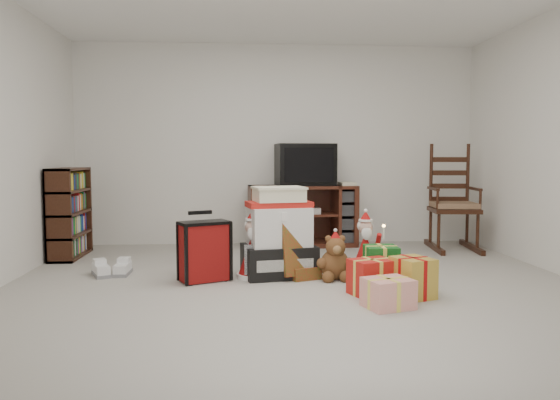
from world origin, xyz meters
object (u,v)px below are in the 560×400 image
Objects in this scene: teddy_bear at (335,260)px; bookshelf at (70,214)px; red_suitcase at (204,251)px; sneaker_pair at (112,270)px; mrs_claus_figurine at (253,251)px; santa_figurine at (365,250)px; crt_television at (305,165)px; tv_stand at (302,216)px; rocking_chair at (452,212)px; gift_pile at (279,238)px; gift_cluster at (384,277)px.

bookshelf is at bearing 154.24° from teddy_bear.
sneaker_pair is (-0.88, 0.31, -0.22)m from red_suitcase.
bookshelf reaches higher than mrs_claus_figurine.
crt_television is (-0.37, 1.69, 0.77)m from santa_figurine.
tv_stand is 1.85m from mrs_claus_figurine.
rocking_chair is 1.91m from santa_figurine.
sneaker_pair is (-2.36, 0.13, -0.18)m from santa_figurine.
gift_pile is 2.05× the size of teddy_bear.
tv_stand is 1.02× the size of rocking_chair.
tv_stand is 2.12× the size of mrs_claus_figurine.
mrs_claus_figurine is at bearing -114.45° from tv_stand.
sneaker_pair is at bearing -146.37° from crt_television.
gift_pile is at bearing 160.12° from teddy_bear.
red_suitcase is 0.86× the size of crt_television.
santa_figurine is 0.77m from gift_cluster.
tv_stand is at bearing 23.59° from sneaker_pair.
mrs_claus_figurine is 1.25m from gift_cluster.
bookshelf is 2.49m from gift_pile.
gift_pile is at bearing -27.00° from bookshelf.
bookshelf reaches higher than teddy_bear.
bookshelf is 3.56m from gift_cluster.
crt_television reaches higher than teddy_bear.
red_suitcase is 1.49m from santa_figurine.
sneaker_pair is at bearing -55.82° from bookshelf.
rocking_chair is 1.84m from crt_television.
santa_figurine is (1.48, 0.18, -0.04)m from red_suitcase.
teddy_bear is 0.65m from gift_cluster.
teddy_bear is at bearing -92.93° from crt_television.
rocking_chair reaches higher than bookshelf.
sneaker_pair is at bearing 171.50° from mrs_claus_figurine.
gift_cluster is (0.79, -0.75, -0.21)m from gift_pile.
teddy_bear is at bearing -9.81° from mrs_claus_figurine.
bookshelf is 0.75× the size of rocking_chair.
teddy_bear reaches higher than sneaker_pair.
crt_television is (1.12, 1.87, 0.73)m from red_suitcase.
bookshelf is 3.24m from santa_figurine.
bookshelf is 1.04× the size of gift_cluster.
gift_pile is at bearing 12.09° from mrs_claus_figurine.
tv_stand is 1.72m from santa_figurine.
red_suitcase is 1.67× the size of sneaker_pair.
rocking_chair is 1.62× the size of gift_pile.
gift_cluster is at bearing -62.69° from teddy_bear.
gift_pile is 0.70m from red_suitcase.
gift_cluster is (-1.38, -2.10, -0.30)m from rocking_chair.
bookshelf is 1.26m from sneaker_pair.
rocking_chair is at bearing 56.68° from gift_cluster.
rocking_chair is 3.48× the size of sneaker_pair.
rocking_chair is at bearing 44.57° from santa_figurine.
crt_television reaches higher than santa_figurine.
rocking_chair is 2.28m from teddy_bear.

